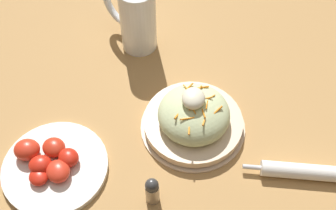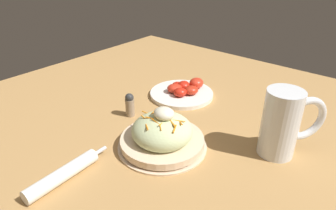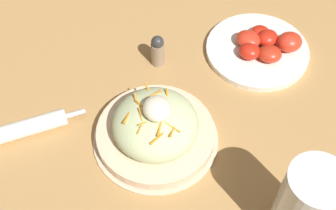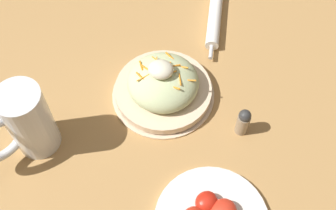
{
  "view_description": "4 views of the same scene",
  "coord_description": "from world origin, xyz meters",
  "px_view_note": "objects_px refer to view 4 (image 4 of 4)",
  "views": [
    {
      "loc": [
        0.49,
        0.05,
        0.75
      ],
      "look_at": [
        -0.01,
        -0.02,
        0.08
      ],
      "focal_mm": 45.27,
      "sensor_mm": 36.0,
      "label": 1
    },
    {
      "loc": [
        -0.42,
        0.49,
        0.45
      ],
      "look_at": [
        0.03,
        -0.04,
        0.07
      ],
      "focal_mm": 32.17,
      "sensor_mm": 36.0,
      "label": 2
    },
    {
      "loc": [
        -0.45,
        0.15,
        0.7
      ],
      "look_at": [
        0.01,
        -0.0,
        0.06
      ],
      "focal_mm": 49.69,
      "sensor_mm": 36.0,
      "label": 3
    },
    {
      "loc": [
        0.09,
        -0.47,
        0.76
      ],
      "look_at": [
        0.01,
        -0.04,
        0.07
      ],
      "focal_mm": 45.04,
      "sensor_mm": 36.0,
      "label": 4
    }
  ],
  "objects_px": {
    "beer_mug": "(27,125)",
    "salad_plate": "(163,86)",
    "salt_shaker": "(243,121)",
    "napkin_roll": "(214,20)"
  },
  "relations": [
    {
      "from": "salad_plate",
      "to": "beer_mug",
      "type": "bearing_deg",
      "value": -144.59
    },
    {
      "from": "salad_plate",
      "to": "napkin_roll",
      "type": "bearing_deg",
      "value": 70.12
    },
    {
      "from": "salad_plate",
      "to": "napkin_roll",
      "type": "height_order",
      "value": "salad_plate"
    },
    {
      "from": "beer_mug",
      "to": "salad_plate",
      "type": "bearing_deg",
      "value": 35.41
    },
    {
      "from": "salt_shaker",
      "to": "salad_plate",
      "type": "bearing_deg",
      "value": 161.92
    },
    {
      "from": "salad_plate",
      "to": "napkin_roll",
      "type": "relative_size",
      "value": 1.06
    },
    {
      "from": "napkin_roll",
      "to": "salt_shaker",
      "type": "xyz_separation_m",
      "value": [
        0.09,
        -0.28,
        0.02
      ]
    },
    {
      "from": "salad_plate",
      "to": "beer_mug",
      "type": "height_order",
      "value": "beer_mug"
    },
    {
      "from": "beer_mug",
      "to": "salt_shaker",
      "type": "bearing_deg",
      "value": 14.71
    },
    {
      "from": "salad_plate",
      "to": "salt_shaker",
      "type": "relative_size",
      "value": 3.12
    }
  ]
}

